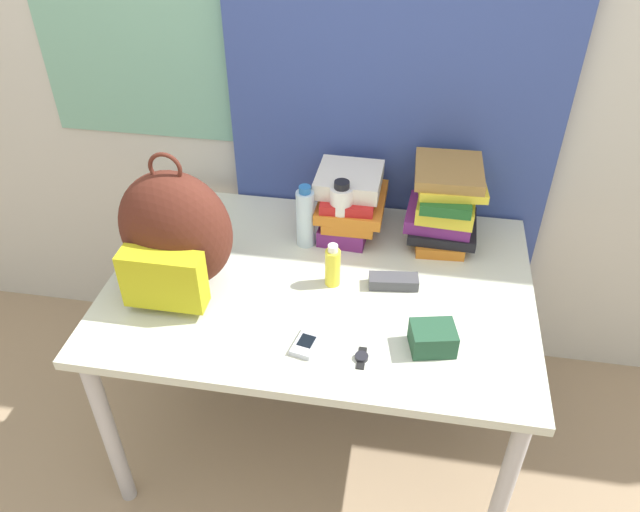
# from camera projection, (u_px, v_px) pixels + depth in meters

# --- Properties ---
(wall_back) EXTENTS (6.00, 0.06, 2.50)m
(wall_back) POSITION_uv_depth(u_px,v_px,m) (346.00, 48.00, 2.01)
(wall_back) COLOR beige
(wall_back) RESTS_ON ground_plane
(curtain_blue) EXTENTS (1.10, 0.04, 2.50)m
(curtain_blue) POSITION_uv_depth(u_px,v_px,m) (397.00, 58.00, 1.95)
(curtain_blue) COLOR #384C93
(curtain_blue) RESTS_ON ground_plane
(desk) EXTENTS (1.30, 0.90, 0.71)m
(desk) POSITION_uv_depth(u_px,v_px,m) (320.00, 299.00, 1.97)
(desk) COLOR beige
(desk) RESTS_ON ground_plane
(backpack) EXTENTS (0.34, 0.28, 0.45)m
(backpack) POSITION_uv_depth(u_px,v_px,m) (175.00, 235.00, 1.81)
(backpack) COLOR #512319
(backpack) RESTS_ON desk
(book_stack_left) EXTENTS (0.23, 0.27, 0.22)m
(book_stack_left) POSITION_uv_depth(u_px,v_px,m) (350.00, 201.00, 2.09)
(book_stack_left) COLOR #6B2370
(book_stack_left) RESTS_ON desk
(book_stack_center) EXTENTS (0.25, 0.28, 0.27)m
(book_stack_center) POSITION_uv_depth(u_px,v_px,m) (445.00, 203.00, 2.03)
(book_stack_center) COLOR orange
(book_stack_center) RESTS_ON desk
(water_bottle) EXTENTS (0.06, 0.06, 0.22)m
(water_bottle) POSITION_uv_depth(u_px,v_px,m) (305.00, 217.00, 2.02)
(water_bottle) COLOR silver
(water_bottle) RESTS_ON desk
(sports_bottle) EXTENTS (0.08, 0.08, 0.24)m
(sports_bottle) POSITION_uv_depth(u_px,v_px,m) (341.00, 215.00, 2.02)
(sports_bottle) COLOR white
(sports_bottle) RESTS_ON desk
(sunscreen_bottle) EXTENTS (0.05, 0.05, 0.15)m
(sunscreen_bottle) POSITION_uv_depth(u_px,v_px,m) (333.00, 266.00, 1.88)
(sunscreen_bottle) COLOR yellow
(sunscreen_bottle) RESTS_ON desk
(cell_phone) EXTENTS (0.08, 0.12, 0.02)m
(cell_phone) POSITION_uv_depth(u_px,v_px,m) (306.00, 343.00, 1.71)
(cell_phone) COLOR #B7BCC6
(cell_phone) RESTS_ON desk
(sunglasses_case) EXTENTS (0.16, 0.07, 0.04)m
(sunglasses_case) POSITION_uv_depth(u_px,v_px,m) (393.00, 281.00, 1.90)
(sunglasses_case) COLOR #47474C
(sunglasses_case) RESTS_ON desk
(camera_pouch) EXTENTS (0.14, 0.12, 0.07)m
(camera_pouch) POSITION_uv_depth(u_px,v_px,m) (433.00, 338.00, 1.68)
(camera_pouch) COLOR #234C33
(camera_pouch) RESTS_ON desk
(wristwatch) EXTENTS (0.04, 0.08, 0.01)m
(wristwatch) POSITION_uv_depth(u_px,v_px,m) (362.00, 357.00, 1.67)
(wristwatch) COLOR black
(wristwatch) RESTS_ON desk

